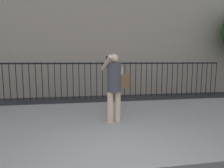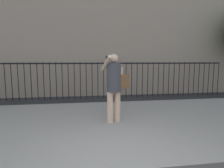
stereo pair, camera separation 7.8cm
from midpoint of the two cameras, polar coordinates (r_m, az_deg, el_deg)
sidewalk at (r=4.91m, az=-1.90°, el=-11.97°), size 28.00×4.40×0.15m
iron_fence at (r=8.35m, az=-4.90°, el=2.58°), size 12.03×0.04×1.60m
pedestrian_on_phone at (r=4.65m, az=1.33°, el=0.31°), size 0.71×0.51×1.68m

